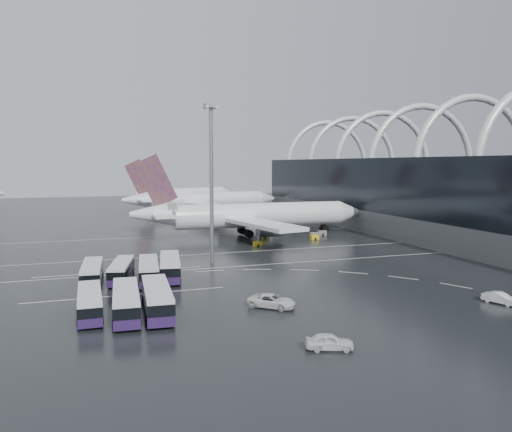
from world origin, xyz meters
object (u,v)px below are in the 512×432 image
object	(u,v)px
bus_row_far_b	(126,301)
floodlight_mast	(211,164)
van_curve_c	(500,298)
gse_cart_belly_a	(314,237)
bus_row_near_a	(92,273)
bus_row_far_a	(90,302)
gse_cart_belly_c	(257,244)
van_curve_a	(272,301)
van_curve_b	(329,342)
bus_row_near_b	(122,270)
airliner_gate_c	(185,194)
gse_cart_belly_d	(322,233)
bus_row_near_c	(149,270)
bus_row_far_c	(157,298)
bus_row_near_d	(170,266)
airliner_gate_b	(200,201)
gse_cart_belly_e	(264,235)
gse_cart_belly_b	(314,235)
airliner_main	(249,216)

from	to	relation	value
bus_row_far_b	floodlight_mast	distance (m)	37.60
van_curve_c	gse_cart_belly_a	world-z (taller)	van_curve_c
bus_row_near_a	bus_row_far_b	xyz separation A→B (m)	(3.79, -18.58, 0.10)
bus_row_far_a	gse_cart_belly_c	size ratio (longest dim) A/B	6.52
van_curve_a	van_curve_b	bearing A→B (deg)	-138.82
bus_row_near_b	floodlight_mast	bearing A→B (deg)	-50.43
airliner_gate_c	gse_cart_belly_d	bearing A→B (deg)	-105.56
bus_row_near_c	bus_row_far_a	bearing A→B (deg)	156.89
van_curve_b	bus_row_far_a	bearing A→B (deg)	68.98
airliner_gate_c	gse_cart_belly_a	size ratio (longest dim) A/B	23.78
bus_row_far_b	gse_cart_belly_d	world-z (taller)	bus_row_far_b
bus_row_far_c	bus_row_near_c	bearing A→B (deg)	0.20
bus_row_near_d	gse_cart_belly_c	distance (m)	34.61
bus_row_near_c	bus_row_far_c	world-z (taller)	bus_row_far_c
bus_row_far_c	van_curve_a	bearing A→B (deg)	-95.42
airliner_gate_b	gse_cart_belly_e	world-z (taller)	airliner_gate_b
bus_row_near_d	gse_cart_belly_e	xyz separation A→B (m)	(29.40, 36.79, -1.20)
bus_row_far_b	van_curve_b	distance (m)	25.76
bus_row_far_b	gse_cart_belly_a	xyz separation A→B (m)	(48.28, 48.79, -1.25)
bus_row_near_c	van_curve_b	bearing A→B (deg)	-152.99
van_curve_b	gse_cart_belly_e	size ratio (longest dim) A/B	2.03
floodlight_mast	gse_cart_belly_c	world-z (taller)	floodlight_mast
bus_row_near_c	van_curve_b	distance (m)	38.16
bus_row_near_a	gse_cart_belly_c	world-z (taller)	bus_row_near_a
gse_cart_belly_b	gse_cart_belly_d	size ratio (longest dim) A/B	0.97
airliner_main	gse_cart_belly_b	distance (m)	17.13
bus_row_near_a	van_curve_c	distance (m)	58.92
airliner_gate_c	van_curve_b	bearing A→B (deg)	-119.72
bus_row_near_a	bus_row_near_d	world-z (taller)	bus_row_near_d
bus_row_near_a	gse_cart_belly_b	world-z (taller)	bus_row_near_a
gse_cart_belly_b	gse_cart_belly_e	xyz separation A→B (m)	(-12.22, 3.22, 0.05)
airliner_gate_b	airliner_gate_c	xyz separation A→B (m)	(3.27, 48.73, -0.45)
bus_row_near_b	bus_row_far_c	distance (m)	19.86
airliner_main	floodlight_mast	distance (m)	37.34
gse_cart_belly_a	van_curve_b	bearing A→B (deg)	-114.08
airliner_gate_b	bus_row_near_d	size ratio (longest dim) A/B	4.15
bus_row_near_d	gse_cart_belly_e	bearing A→B (deg)	-30.35
airliner_gate_b	bus_row_far_c	size ratio (longest dim) A/B	4.14
bus_row_far_a	bus_row_far_c	distance (m)	8.11
airliner_gate_c	van_curve_c	distance (m)	174.54
floodlight_mast	bus_row_far_a	bearing A→B (deg)	-128.95
airliner_gate_c	floodlight_mast	bearing A→B (deg)	-122.08
bus_row_near_c	van_curve_b	xyz separation A→B (m)	(13.73, -35.60, -0.93)
airliner_gate_b	gse_cart_belly_b	world-z (taller)	airliner_gate_b
bus_row_far_b	bus_row_far_c	bearing A→B (deg)	-88.25
bus_row_near_c	gse_cart_belly_c	size ratio (longest dim) A/B	7.02
bus_row_far_b	van_curve_c	size ratio (longest dim) A/B	2.98
bus_row_near_b	bus_row_far_b	world-z (taller)	bus_row_far_b
van_curve_a	gse_cart_belly_e	world-z (taller)	van_curve_a
bus_row_near_b	floodlight_mast	size ratio (longest dim) A/B	0.42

